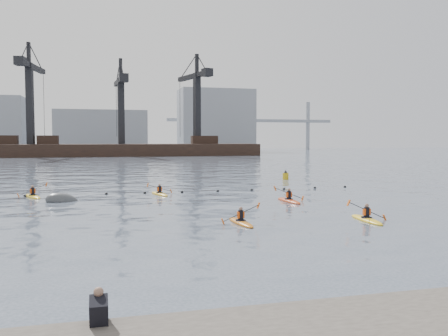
{
  "coord_description": "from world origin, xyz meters",
  "views": [
    {
      "loc": [
        -5.42,
        -15.78,
        4.35
      ],
      "look_at": [
        1.04,
        8.9,
        2.8
      ],
      "focal_mm": 38.0,
      "sensor_mm": 36.0,
      "label": 1
    }
  ],
  "objects": [
    {
      "name": "ground",
      "position": [
        0.0,
        0.0,
        0.0
      ],
      "size": [
        400.0,
        400.0,
        0.0
      ],
      "primitive_type": "plane",
      "color": "#3D4958",
      "rests_on": "ground"
    },
    {
      "name": "float_line",
      "position": [
        -0.5,
        22.53,
        0.03
      ],
      "size": [
        33.24,
        0.73,
        0.24
      ],
      "color": "black",
      "rests_on": "ground"
    },
    {
      "name": "barge_pier",
      "position": [
        -0.22,
        110.0,
        1.89
      ],
      "size": [
        72.0,
        19.3,
        29.5
      ],
      "color": "black",
      "rests_on": "ground"
    },
    {
      "name": "skyline",
      "position": [
        2.23,
        150.27,
        9.25
      ],
      "size": [
        141.0,
        28.0,
        22.0
      ],
      "color": "gray",
      "rests_on": "ground"
    },
    {
      "name": "kayaker_0",
      "position": [
        1.56,
        7.46,
        0.09
      ],
      "size": [
        2.14,
        3.13,
        1.17
      ],
      "rotation": [
        0.0,
        0.0,
        0.08
      ],
      "color": "#BF6612",
      "rests_on": "ground"
    },
    {
      "name": "kayaker_1",
      "position": [
        8.31,
        6.55,
        0.1
      ],
      "size": [
        2.28,
        3.31,
        1.28
      ],
      "rotation": [
        0.0,
        0.0,
        -0.07
      ],
      "color": "yellow",
      "rests_on": "ground"
    },
    {
      "name": "kayaker_3",
      "position": [
        -0.95,
        21.3,
        0.09
      ],
      "size": [
        2.05,
        3.1,
        1.09
      ],
      "rotation": [
        0.0,
        0.0,
        0.26
      ],
      "color": "yellow",
      "rests_on": "ground"
    },
    {
      "name": "kayaker_4",
      "position": [
        7.3,
        14.87,
        0.1
      ],
      "size": [
        2.31,
        3.37,
        1.26
      ],
      "rotation": [
        0.0,
        0.0,
        3.2
      ],
      "color": "#BF3C12",
      "rests_on": "ground"
    },
    {
      "name": "kayaker_5",
      "position": [
        -10.38,
        22.1,
        0.1
      ],
      "size": [
        2.1,
        3.22,
        1.19
      ],
      "rotation": [
        0.0,
        0.0,
        0.39
      ],
      "color": "yellow",
      "rests_on": "ground"
    },
    {
      "name": "mooring_buoy",
      "position": [
        -8.04,
        19.04,
        0.0
      ],
      "size": [
        2.77,
        1.99,
        1.61
      ],
      "primitive_type": "ellipsoid",
      "rotation": [
        0.0,
        0.21,
        0.28
      ],
      "color": "#3F4244",
      "rests_on": "ground"
    },
    {
      "name": "nav_buoy",
      "position": [
        14.0,
        32.01,
        0.36
      ],
      "size": [
        0.65,
        0.65,
        1.18
      ],
      "color": "#C48F13",
      "rests_on": "ground"
    }
  ]
}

